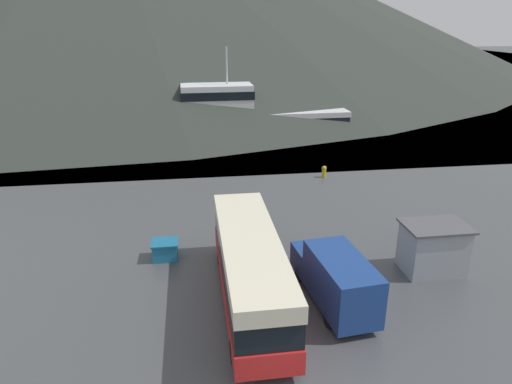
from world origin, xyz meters
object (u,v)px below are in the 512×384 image
tour_bus (250,267)px  fishing_boat (234,114)px  small_boat (297,125)px  delivery_van (335,277)px  storage_bin (165,250)px  dock_kiosk (433,248)px

tour_bus → fishing_boat: (2.50, 34.42, 0.10)m
tour_bus → fishing_boat: bearing=85.5°
fishing_boat → small_boat: size_ratio=3.73×
tour_bus → delivery_van: size_ratio=1.69×
delivery_van → storage_bin: size_ratio=4.43×
fishing_boat → tour_bus: bearing=-5.1°
fishing_boat → storage_bin: fishing_boat is taller
tour_bus → small_boat: 36.39m
tour_bus → small_boat: tour_bus is taller
dock_kiosk → small_boat: 33.38m
storage_bin → small_boat: size_ratio=0.21×
delivery_van → fishing_boat: bearing=86.1°
tour_bus → storage_bin: size_ratio=7.47×
delivery_van → fishing_boat: size_ratio=0.25×
fishing_boat → small_boat: fishing_boat is taller
storage_bin → dock_kiosk: dock_kiosk is taller
storage_bin → small_boat: storage_bin is taller
dock_kiosk → small_boat: dock_kiosk is taller
fishing_boat → dock_kiosk: 33.66m
delivery_van → tour_bus: bearing=165.0°
tour_bus → dock_kiosk: bearing=8.7°
fishing_boat → storage_bin: size_ratio=17.44×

